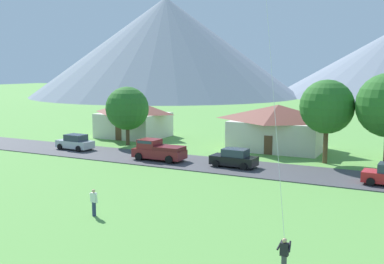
{
  "coord_description": "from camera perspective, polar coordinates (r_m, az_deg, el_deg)",
  "views": [
    {
      "loc": [
        10.14,
        -9.46,
        9.0
      ],
      "look_at": [
        -1.28,
        13.12,
        5.51
      ],
      "focal_mm": 43.49,
      "sensor_mm": 36.0,
      "label": 1
    }
  ],
  "objects": [
    {
      "name": "parked_car_silver_west_end",
      "position": [
        52.82,
        -14.14,
        -1.25
      ],
      "size": [
        4.28,
        2.23,
        1.68
      ],
      "color": "#B7BCC1",
      "rests_on": "road_strip"
    },
    {
      "name": "pickup_truck_maroon_west_side",
      "position": [
        45.42,
        -4.2,
        -2.24
      ],
      "size": [
        5.22,
        2.36,
        1.99
      ],
      "color": "maroon",
      "rests_on": "road_strip"
    },
    {
      "name": "watcher_person",
      "position": [
        29.33,
        -11.95,
        -8.4
      ],
      "size": [
        0.56,
        0.24,
        1.68
      ],
      "color": "navy",
      "rests_on": "ground"
    },
    {
      "name": "road_strip",
      "position": [
        41.18,
        11.95,
        -4.89
      ],
      "size": [
        160.0,
        6.58,
        0.08
      ],
      "primitive_type": "cube",
      "color": "#424247",
      "rests_on": "ground"
    },
    {
      "name": "tree_center",
      "position": [
        45.5,
        16.22,
        2.99
      ],
      "size": [
        5.1,
        5.1,
        7.95
      ],
      "color": "brown",
      "rests_on": "ground"
    },
    {
      "name": "tree_right_of_center",
      "position": [
        54.75,
        -7.96,
        2.88
      ],
      "size": [
        5.06,
        5.06,
        6.87
      ],
      "color": "#4C3823",
      "rests_on": "ground"
    },
    {
      "name": "house_leftmost",
      "position": [
        61.46,
        -7.17,
        1.75
      ],
      "size": [
        8.76,
        7.4,
        4.88
      ],
      "color": "beige",
      "rests_on": "ground"
    },
    {
      "name": "mountain_west_ridge",
      "position": [
        154.92,
        -3.19,
        10.37
      ],
      "size": [
        87.4,
        87.4,
        31.68
      ],
      "primitive_type": "cone",
      "color": "gray",
      "rests_on": "ground"
    },
    {
      "name": "house_right_center",
      "position": [
        52.13,
        10.47,
        0.66
      ],
      "size": [
        10.56,
        7.22,
        5.01
      ],
      "color": "beige",
      "rests_on": "ground"
    },
    {
      "name": "parked_car_black_mid_west",
      "position": [
        42.4,
        5.19,
        -3.24
      ],
      "size": [
        4.25,
        2.18,
        1.68
      ],
      "color": "black",
      "rests_on": "road_strip"
    }
  ]
}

